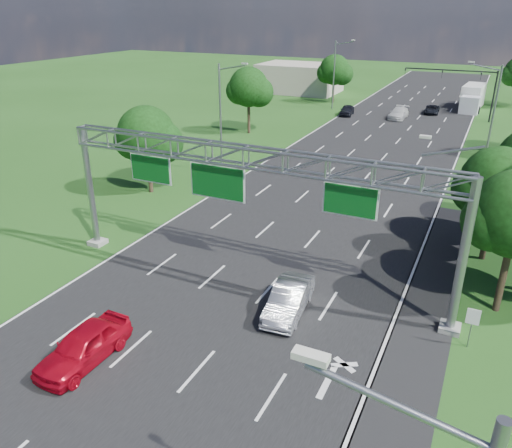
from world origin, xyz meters
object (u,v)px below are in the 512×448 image
Objects in this scene: red_coupe at (84,346)px; box_truck at (472,98)px; sign_gantry at (247,168)px; traffic_signal at (468,82)px; regulatory_sign at (472,320)px; silver_sedan at (289,299)px.

box_truck is at bearing 82.01° from red_coupe.
sign_gantry reaches higher than traffic_signal.
sign_gantry reaches higher than box_truck.
red_coupe is 72.31m from box_truck.
sign_gantry reaches higher than regulatory_sign.
sign_gantry is 4.98× the size of silver_sedan.
red_coupe is at bearing -99.60° from traffic_signal.
box_truck reaches higher than silver_sedan.
red_coupe is (-10.59, -62.58, -4.34)m from traffic_signal.
regulatory_sign is at bearing -4.83° from sign_gantry.
traffic_signal is 2.51× the size of red_coupe.
traffic_signal is 55.25m from silver_sedan.
regulatory_sign is 63.04m from box_truck.
sign_gantry reaches higher than silver_sedan.
sign_gantry is at bearing 144.39° from silver_sedan.
regulatory_sign is at bearing -84.80° from traffic_signal.
red_coupe is at bearing -151.10° from regulatory_sign.
regulatory_sign is 54.37m from traffic_signal.
regulatory_sign is 0.22× the size of box_truck.
regulatory_sign is 0.44× the size of silver_sedan.
red_coupe is 1.03× the size of silver_sedan.
red_coupe is (-3.44, -9.58, -6.06)m from sign_gantry.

